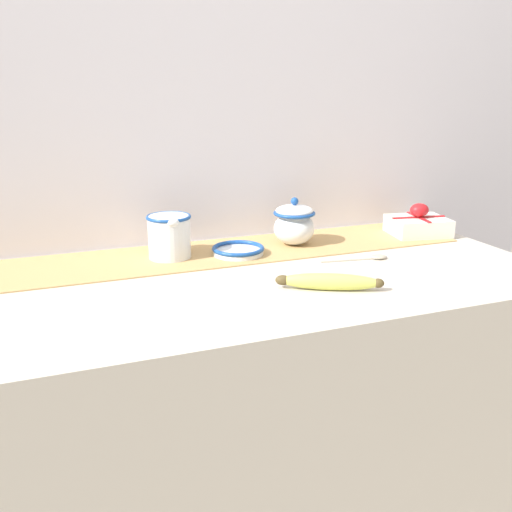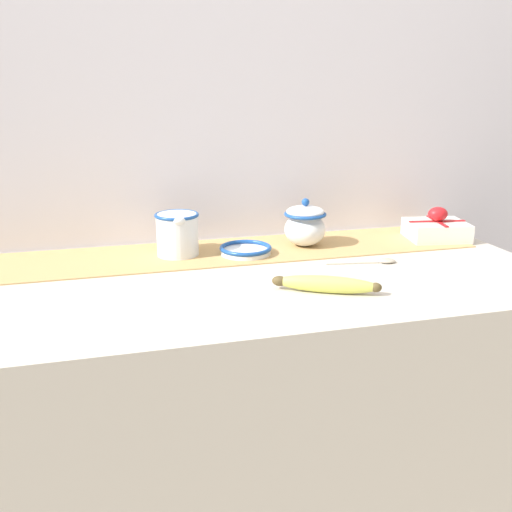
{
  "view_description": "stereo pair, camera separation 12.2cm",
  "coord_description": "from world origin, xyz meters",
  "px_view_note": "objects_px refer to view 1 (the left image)",
  "views": [
    {
      "loc": [
        -0.39,
        -1.11,
        1.28
      ],
      "look_at": [
        0.02,
        -0.02,
        0.93
      ],
      "focal_mm": 40.0,
      "sensor_mm": 36.0,
      "label": 1
    },
    {
      "loc": [
        -0.28,
        -1.15,
        1.28
      ],
      "look_at": [
        0.02,
        -0.02,
        0.93
      ],
      "focal_mm": 40.0,
      "sensor_mm": 36.0,
      "label": 2
    }
  ],
  "objects_px": {
    "banana": "(329,282)",
    "cream_pitcher": "(169,235)",
    "sugar_bowl": "(294,223)",
    "spoon": "(375,257)",
    "gift_box": "(418,224)",
    "small_dish": "(238,250)"
  },
  "relations": [
    {
      "from": "spoon",
      "to": "sugar_bowl",
      "type": "bearing_deg",
      "value": 134.04
    },
    {
      "from": "cream_pitcher",
      "to": "gift_box",
      "type": "relative_size",
      "value": 0.73
    },
    {
      "from": "sugar_bowl",
      "to": "cream_pitcher",
      "type": "bearing_deg",
      "value": 179.79
    },
    {
      "from": "cream_pitcher",
      "to": "gift_box",
      "type": "height_order",
      "value": "cream_pitcher"
    },
    {
      "from": "gift_box",
      "to": "cream_pitcher",
      "type": "bearing_deg",
      "value": 177.6
    },
    {
      "from": "small_dish",
      "to": "gift_box",
      "type": "height_order",
      "value": "gift_box"
    },
    {
      "from": "cream_pitcher",
      "to": "gift_box",
      "type": "bearing_deg",
      "value": -2.4
    },
    {
      "from": "small_dish",
      "to": "banana",
      "type": "distance_m",
      "value": 0.31
    },
    {
      "from": "small_dish",
      "to": "cream_pitcher",
      "type": "bearing_deg",
      "value": 167.23
    },
    {
      "from": "cream_pitcher",
      "to": "spoon",
      "type": "relative_size",
      "value": 0.75
    },
    {
      "from": "small_dish",
      "to": "banana",
      "type": "bearing_deg",
      "value": -72.75
    },
    {
      "from": "spoon",
      "to": "cream_pitcher",
      "type": "bearing_deg",
      "value": 166.67
    },
    {
      "from": "banana",
      "to": "sugar_bowl",
      "type": "bearing_deg",
      "value": 77.63
    },
    {
      "from": "banana",
      "to": "cream_pitcher",
      "type": "bearing_deg",
      "value": 127.16
    },
    {
      "from": "sugar_bowl",
      "to": "spoon",
      "type": "height_order",
      "value": "sugar_bowl"
    },
    {
      "from": "small_dish",
      "to": "gift_box",
      "type": "xyz_separation_m",
      "value": [
        0.53,
        0.01,
        0.02
      ]
    },
    {
      "from": "small_dish",
      "to": "banana",
      "type": "relative_size",
      "value": 0.62
    },
    {
      "from": "sugar_bowl",
      "to": "small_dish",
      "type": "xyz_separation_m",
      "value": [
        -0.17,
        -0.04,
        -0.05
      ]
    },
    {
      "from": "sugar_bowl",
      "to": "spoon",
      "type": "bearing_deg",
      "value": -54.57
    },
    {
      "from": "cream_pitcher",
      "to": "banana",
      "type": "relative_size",
      "value": 0.61
    },
    {
      "from": "cream_pitcher",
      "to": "gift_box",
      "type": "distance_m",
      "value": 0.69
    },
    {
      "from": "gift_box",
      "to": "sugar_bowl",
      "type": "bearing_deg",
      "value": 175.64
    }
  ]
}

